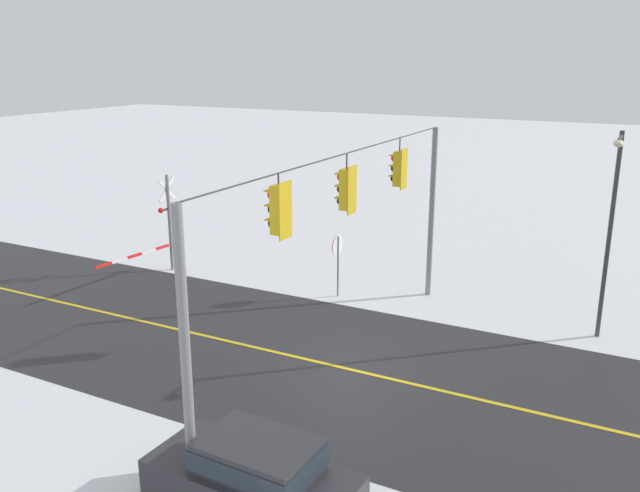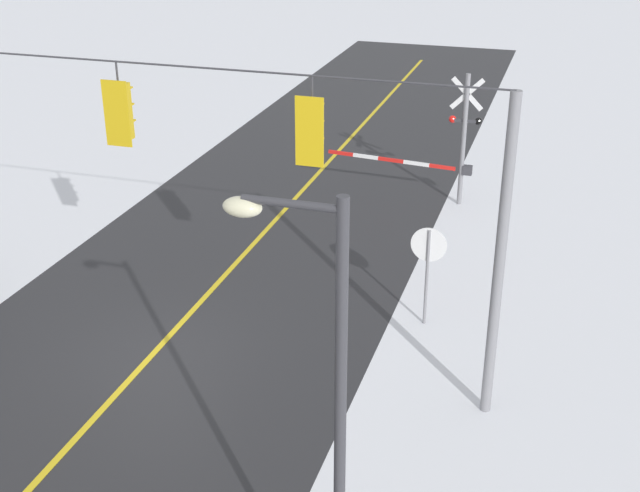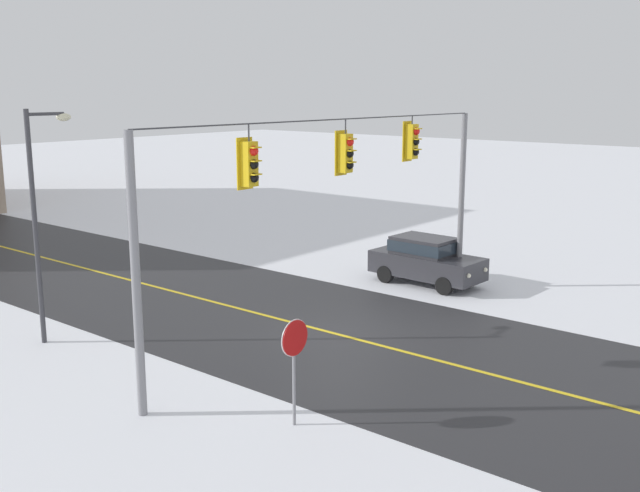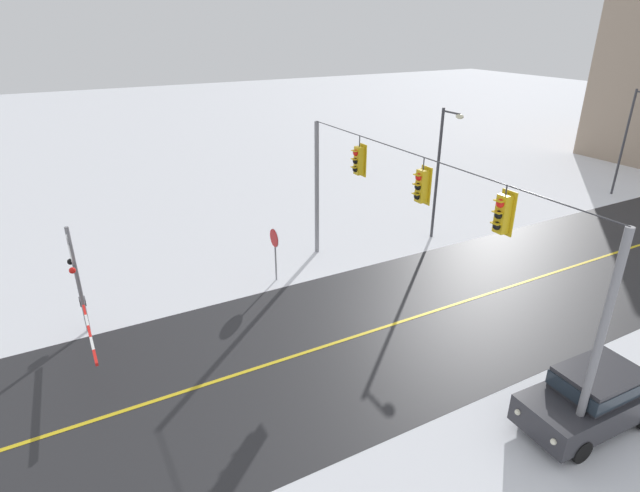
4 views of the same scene
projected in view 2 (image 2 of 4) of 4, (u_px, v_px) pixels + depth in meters
ground_plane at (155, 352)px, 17.98m from camera, size 160.00×160.00×0.00m
signal_span at (135, 163)px, 16.23m from camera, size 14.20×0.47×6.22m
stop_sign at (428, 254)px, 18.40m from camera, size 0.80×0.09×2.35m
railroad_crossing at (450, 140)px, 25.02m from camera, size 4.65×0.31×4.00m
streetlamp_near at (323, 405)px, 9.60m from camera, size 1.39×0.28×6.50m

